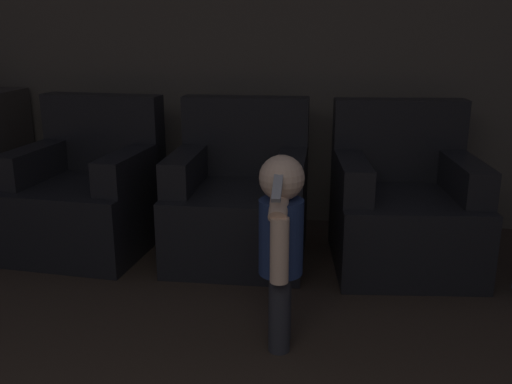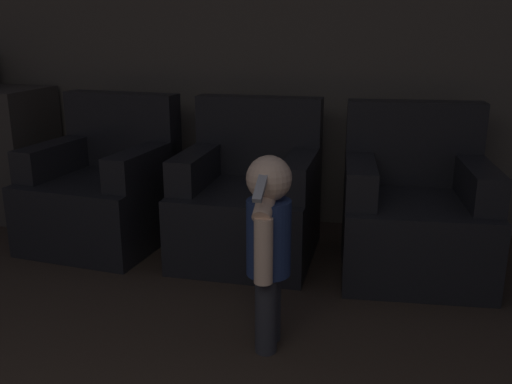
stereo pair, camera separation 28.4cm
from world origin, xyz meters
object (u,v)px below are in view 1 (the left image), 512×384
(armchair_middle, at_px, (240,202))
(armchair_right, at_px, (403,209))
(armchair_left, at_px, (88,196))
(person_toddler, at_px, (281,237))

(armchair_middle, xyz_separation_m, armchair_right, (0.96, -0.00, 0.00))
(armchair_right, bearing_deg, armchair_left, 174.44)
(armchair_left, bearing_deg, armchair_middle, 5.17)
(armchair_left, height_order, armchair_middle, same)
(armchair_left, distance_m, person_toddler, 1.66)
(armchair_left, distance_m, armchair_right, 1.92)
(person_toddler, bearing_deg, armchair_right, 146.24)
(armchair_middle, bearing_deg, person_toddler, -71.92)
(armchair_right, distance_m, person_toddler, 1.20)
(armchair_left, xyz_separation_m, armchair_right, (1.92, -0.00, 0.00))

